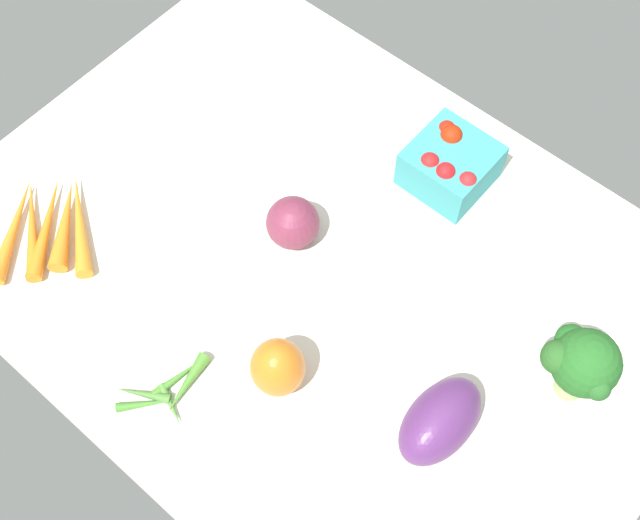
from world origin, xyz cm
name	(u,v)px	position (x,y,z in cm)	size (l,w,h in cm)	color
tablecloth	(320,270)	(0.00, 0.00, 1.00)	(104.00, 76.00, 2.00)	silver
red_onion_near_basket	(293,223)	(6.15, -1.30, 5.82)	(7.64, 7.64, 7.64)	brown
eggplant	(440,421)	(-26.83, 8.50, 5.97)	(13.25, 7.94, 7.94)	#5B2D6A
carrot_bunch	(49,226)	(33.64, 20.79, 3.25)	(19.92, 20.81, 2.83)	orange
okra_pile	(169,390)	(2.82, 26.96, 2.77)	(10.64, 13.13, 1.89)	#4C8D32
berry_basket	(450,164)	(-4.71, -23.81, 5.81)	(11.59, 11.59, 8.31)	teal
bell_pepper_orange	(278,367)	(-6.98, 16.48, 6.65)	(7.11, 7.11, 9.29)	orange
broccoli_head	(581,363)	(-36.09, -7.31, 10.08)	(9.58, 8.74, 12.92)	#A8BF76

